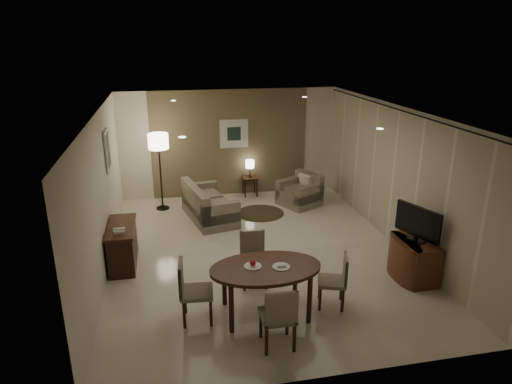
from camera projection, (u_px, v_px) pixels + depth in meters
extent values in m
cube|color=beige|center=(258.00, 252.00, 8.79)|extent=(5.50, 7.00, 0.00)
cube|color=white|center=(258.00, 111.00, 7.91)|extent=(5.50, 7.00, 0.00)
cube|color=brown|center=(230.00, 143.00, 11.59)|extent=(5.50, 0.00, 2.70)
cube|color=silver|center=(102.00, 195.00, 7.83)|extent=(0.00, 7.00, 2.70)
cube|color=silver|center=(396.00, 176.00, 8.87)|extent=(0.00, 7.00, 2.70)
cube|color=brown|center=(230.00, 143.00, 11.58)|extent=(3.96, 0.03, 2.70)
cylinder|color=black|center=(400.00, 110.00, 8.44)|extent=(0.03, 6.80, 0.03)
cube|color=silver|center=(234.00, 134.00, 11.49)|extent=(0.72, 0.03, 0.72)
cube|color=#1A2F24|center=(234.00, 134.00, 11.48)|extent=(0.34, 0.01, 0.34)
cube|color=silver|center=(107.00, 150.00, 8.78)|extent=(0.03, 0.60, 0.80)
cube|color=gray|center=(108.00, 150.00, 8.78)|extent=(0.01, 0.46, 0.64)
cylinder|color=white|center=(182.00, 137.00, 5.98)|extent=(0.10, 0.10, 0.01)
cylinder|color=white|center=(380.00, 129.00, 6.51)|extent=(0.10, 0.10, 0.01)
cylinder|color=white|center=(173.00, 101.00, 9.31)|extent=(0.10, 0.10, 0.01)
cylinder|color=white|center=(305.00, 97.00, 9.85)|extent=(0.10, 0.10, 0.01)
cylinder|color=white|center=(253.00, 266.00, 6.62)|extent=(0.26, 0.26, 0.02)
cylinder|color=white|center=(281.00, 267.00, 6.60)|extent=(0.26, 0.26, 0.02)
sphere|color=red|center=(253.00, 263.00, 6.60)|extent=(0.09, 0.09, 0.09)
cube|color=white|center=(281.00, 265.00, 6.59)|extent=(0.12, 0.08, 0.03)
cylinder|color=#3C3721|center=(260.00, 213.00, 10.68)|extent=(1.11, 1.11, 0.01)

